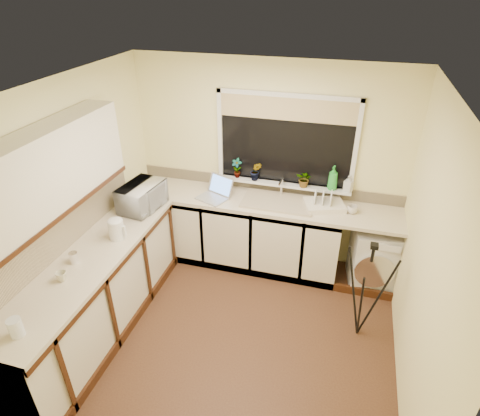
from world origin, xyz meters
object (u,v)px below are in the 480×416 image
Objects in this scene: glass_jug at (16,327)px; cup_left at (62,276)px; steel_jar at (74,258)px; dish_rack at (324,205)px; soap_bottle_green at (333,178)px; plant_d at (305,179)px; soap_bottle_clear at (349,183)px; plant_b at (256,171)px; laptop at (216,192)px; washing_machine at (375,256)px; kettle at (116,230)px; tripod at (365,292)px; cup_back at (352,209)px; plant_a at (237,168)px; microwave at (142,197)px.

cup_left is (-0.07, 0.61, -0.03)m from glass_jug.
dish_rack is at bearing 37.82° from steel_jar.
soap_bottle_green is at bearing 40.22° from steel_jar.
plant_d is (1.72, 2.65, 0.18)m from glass_jug.
soap_bottle_green reaches higher than soap_bottle_clear.
dish_rack is 0.89m from plant_b.
plant_b is (0.42, 0.27, 0.20)m from laptop.
washing_machine is 2.88m from kettle.
cup_left is at bearing -176.76° from tripod.
plant_b reaches higher than washing_machine.
glass_jug is 1.39× the size of steel_jar.
steel_jar is at bearing -110.78° from kettle.
plant_d reaches higher than laptop.
steel_jar is (-0.17, -0.46, -0.05)m from kettle.
laptop is 1.87× the size of plant_b.
tripod is at bearing -38.64° from plant_b.
kettle reaches higher than cup_back.
cup_left is at bearing -99.80° from kettle.
plant_d is (0.82, -0.03, -0.02)m from plant_a.
soap_bottle_clear reaches higher than glass_jug.
glass_jug is at bearing -144.64° from washing_machine.
kettle is 0.83× the size of plant_a.
microwave is at bearing 89.66° from glass_jug.
plant_d is at bearing -1.79° from plant_b.
laptop is 1.76m from steel_jar.
soap_bottle_clear is (1.07, 0.01, -0.02)m from plant_b.
plant_d is at bearing 48.79° from cup_left.
soap_bottle_clear reaches higher than tripod.
microwave reaches higher than steel_jar.
soap_bottle_clear is (2.21, 2.68, 0.17)m from glass_jug.
plant_a is (-1.60, 1.10, 0.62)m from tripod.
dish_rack is at bearing 26.08° from laptop.
steel_jar is at bearing -96.45° from laptop.
soap_bottle_clear reaches higher than washing_machine.
cup_left is (-1.79, -2.04, -0.21)m from plant_d.
plant_d is 0.69× the size of soap_bottle_green.
cup_back is at bearing -10.63° from plant_b.
soap_bottle_green reaches higher than plant_a.
steel_jar is 0.25m from cup_left.
washing_machine is 1.43× the size of microwave.
soap_bottle_green is 2.48× the size of cup_back.
dish_rack is at bearing 169.97° from washing_machine.
plant_a is 2.30m from cup_left.
soap_bottle_green reaches higher than plant_d.
microwave is (-2.48, 0.35, 0.49)m from tripod.
steel_jar is at bearing -161.49° from dish_rack.
microwave is 1.35m from plant_b.
laptop is at bearing -165.94° from plant_d.
plant_b reaches higher than kettle.
plant_b reaches higher than glass_jug.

